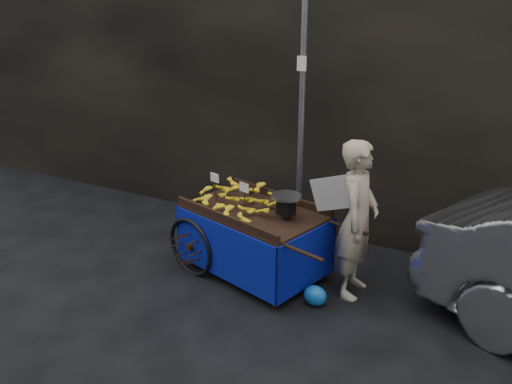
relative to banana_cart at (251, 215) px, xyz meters
The scene contains 6 objects.
ground 0.78m from the banana_cart, 127.51° to the right, with size 80.00×80.00×0.00m, color black.
building_wall 2.99m from the banana_cart, 84.25° to the left, with size 13.50×2.00×5.00m.
street_pole 1.68m from the banana_cart, 82.29° to the left, with size 0.12×0.10×4.00m.
banana_cart is the anchor object (origin of this frame).
vendor 1.26m from the banana_cart, ahead, with size 0.76×0.67×1.78m.
plastic_bag 1.21m from the banana_cart, 18.92° to the right, with size 0.25×0.20×0.23m, color blue.
Camera 1 is at (2.74, -4.57, 3.08)m, focal length 35.00 mm.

